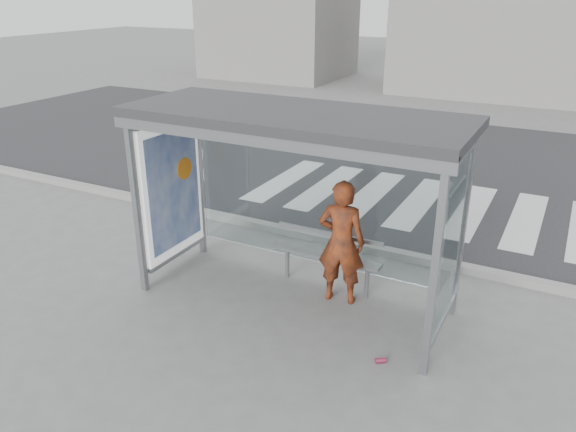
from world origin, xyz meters
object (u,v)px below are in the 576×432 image
object	(u,v)px
bench	(327,255)
soda_can	(381,360)
bus_shelter	(270,157)
person	(341,242)

from	to	relation	value
bench	soda_can	xyz separation A→B (m)	(1.28, -1.33, -0.46)
soda_can	bus_shelter	bearing A→B (deg)	156.87
bus_shelter	soda_can	bearing A→B (deg)	-23.13
bus_shelter	person	xyz separation A→B (m)	(0.91, 0.28, -1.12)
bus_shelter	person	size ratio (longest dim) A/B	2.46
bus_shelter	bench	world-z (taller)	bus_shelter
person	bus_shelter	bearing A→B (deg)	7.59
person	soda_can	distance (m)	1.68
person	soda_can	size ratio (longest dim) A/B	14.37
bench	person	bearing A→B (deg)	-38.05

